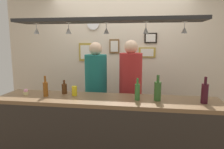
{
  "coord_description": "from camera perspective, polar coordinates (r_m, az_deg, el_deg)",
  "views": [
    {
      "loc": [
        0.43,
        -2.72,
        1.7
      ],
      "look_at": [
        0.0,
        0.1,
        1.24
      ],
      "focal_mm": 33.03,
      "sensor_mm": 36.0,
      "label": 1
    }
  ],
  "objects": [
    {
      "name": "hanging_wineglass_left",
      "position": [
        2.55,
        -11.93,
        11.9
      ],
      "size": [
        0.07,
        0.07,
        0.13
      ],
      "color": "silver",
      "rests_on": "overhead_glass_rack"
    },
    {
      "name": "bottle_beer_green_import",
      "position": [
        2.43,
        7.04,
        -4.68
      ],
      "size": [
        0.06,
        0.06,
        0.26
      ],
      "color": "#336B2D",
      "rests_on": "bar_counter"
    },
    {
      "name": "person_middle_teal_shirt",
      "position": [
        3.21,
        -4.45,
        -3.13
      ],
      "size": [
        0.34,
        0.34,
        1.69
      ],
      "color": "#2D334C",
      "rests_on": "ground_plane"
    },
    {
      "name": "hanging_wineglass_center_left",
      "position": [
        2.5,
        -1.56,
        12.14
      ],
      "size": [
        0.07,
        0.07,
        0.13
      ],
      "color": "silver",
      "rests_on": "overhead_glass_rack"
    },
    {
      "name": "picture_frame_upper_small",
      "position": [
        3.78,
        10.66,
        9.91
      ],
      "size": [
        0.22,
        0.02,
        0.18
      ],
      "color": "black",
      "rests_on": "back_wall"
    },
    {
      "name": "hanging_wineglass_center_right",
      "position": [
        2.51,
        19.41,
        11.63
      ],
      "size": [
        0.07,
        0.07,
        0.13
      ],
      "color": "silver",
      "rests_on": "overhead_glass_rack"
    },
    {
      "name": "bar_counter",
      "position": [
        2.48,
        -2.2,
        -15.02
      ],
      "size": [
        2.7,
        0.55,
        1.02
      ],
      "color": "brown",
      "rests_on": "ground_plane"
    },
    {
      "name": "back_wall",
      "position": [
        3.87,
        2.25,
        3.18
      ],
      "size": [
        4.4,
        0.06,
        2.6
      ],
      "primitive_type": "cube",
      "color": "beige",
      "rests_on": "ground_plane"
    },
    {
      "name": "cupcake",
      "position": [
        2.89,
        -22.74,
        -4.48
      ],
      "size": [
        0.06,
        0.06,
        0.08
      ],
      "color": "beige",
      "rests_on": "bar_counter"
    },
    {
      "name": "hanging_wineglass_center",
      "position": [
        2.43,
        9.33,
        12.12
      ],
      "size": [
        0.07,
        0.07,
        0.13
      ],
      "color": "silver",
      "rests_on": "overhead_glass_rack"
    },
    {
      "name": "picture_frame_caricature",
      "position": [
        3.93,
        -7.27,
        6.18
      ],
      "size": [
        0.26,
        0.02,
        0.34
      ],
      "color": "#B29338",
      "rests_on": "back_wall"
    },
    {
      "name": "wall_clock",
      "position": [
        3.9,
        -5.23,
        13.82
      ],
      "size": [
        0.22,
        0.03,
        0.22
      ],
      "primitive_type": "cylinder",
      "rotation": [
        1.57,
        0.0,
        0.0
      ],
      "color": "white",
      "rests_on": "back_wall"
    },
    {
      "name": "overhead_glass_rack",
      "position": [
        2.47,
        -1.46,
        14.78
      ],
      "size": [
        2.2,
        0.36,
        0.04
      ],
      "primitive_type": "cube",
      "color": "black"
    },
    {
      "name": "bottle_wine_dark_red",
      "position": [
        2.5,
        24.28,
        -4.67
      ],
      "size": [
        0.08,
        0.08,
        0.3
      ],
      "color": "#380F19",
      "rests_on": "bar_counter"
    },
    {
      "name": "drink_can",
      "position": [
        2.66,
        -10.36,
        -4.47
      ],
      "size": [
        0.07,
        0.07,
        0.12
      ],
      "primitive_type": "cylinder",
      "color": "yellow",
      "rests_on": "bar_counter"
    },
    {
      "name": "picture_frame_lower_pair",
      "position": [
        3.78,
        9.68,
        6.04
      ],
      "size": [
        0.3,
        0.02,
        0.18
      ],
      "color": "#B29338",
      "rests_on": "back_wall"
    },
    {
      "name": "bottle_beer_amber_tall",
      "position": [
        2.7,
        -17.93,
        -3.71
      ],
      "size": [
        0.06,
        0.06,
        0.26
      ],
      "color": "brown",
      "rests_on": "bar_counter"
    },
    {
      "name": "bottle_beer_brown_stubby",
      "position": [
        2.78,
        -13.06,
        -3.75
      ],
      "size": [
        0.07,
        0.07,
        0.18
      ],
      "color": "#512D14",
      "rests_on": "bar_counter"
    },
    {
      "name": "picture_frame_crest",
      "position": [
        3.82,
        0.65,
        7.81
      ],
      "size": [
        0.18,
        0.02,
        0.26
      ],
      "color": "brown",
      "rests_on": "back_wall"
    },
    {
      "name": "hanging_wineglass_far_left",
      "position": [
        2.73,
        -20.16,
        11.35
      ],
      "size": [
        0.07,
        0.07,
        0.13
      ],
      "color": "silver",
      "rests_on": "overhead_glass_rack"
    },
    {
      "name": "person_right_red_shirt",
      "position": [
        3.13,
        5.13,
        -3.07
      ],
      "size": [
        0.34,
        0.34,
        1.72
      ],
      "color": "#2D334C",
      "rests_on": "ground_plane"
    },
    {
      "name": "bottle_champagne_green",
      "position": [
        2.44,
        12.51,
        -4.37
      ],
      "size": [
        0.08,
        0.08,
        0.3
      ],
      "color": "#2D5623",
      "rests_on": "bar_counter"
    }
  ]
}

